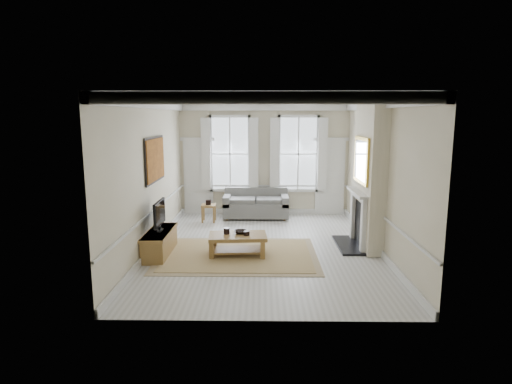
{
  "coord_description": "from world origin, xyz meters",
  "views": [
    {
      "loc": [
        -0.06,
        -9.61,
        3.05
      ],
      "look_at": [
        -0.2,
        0.49,
        1.25
      ],
      "focal_mm": 30.0,
      "sensor_mm": 36.0,
      "label": 1
    }
  ],
  "objects_px": {
    "side_table": "(209,208)",
    "coffee_table": "(238,238)",
    "tv_stand": "(160,243)",
    "sofa": "(256,205)"
  },
  "relations": [
    {
      "from": "side_table",
      "to": "coffee_table",
      "type": "distance_m",
      "value": 3.22
    },
    {
      "from": "sofa",
      "to": "coffee_table",
      "type": "xyz_separation_m",
      "value": [
        -0.35,
        -3.62,
        0.02
      ]
    },
    {
      "from": "side_table",
      "to": "tv_stand",
      "type": "distance_m",
      "value": 3.1
    },
    {
      "from": "sofa",
      "to": "coffee_table",
      "type": "relative_size",
      "value": 1.48
    },
    {
      "from": "sofa",
      "to": "coffee_table",
      "type": "bearing_deg",
      "value": -95.48
    },
    {
      "from": "side_table",
      "to": "tv_stand",
      "type": "relative_size",
      "value": 0.34
    },
    {
      "from": "side_table",
      "to": "tv_stand",
      "type": "bearing_deg",
      "value": -103.48
    },
    {
      "from": "coffee_table",
      "to": "side_table",
      "type": "bearing_deg",
      "value": 104.42
    },
    {
      "from": "coffee_table",
      "to": "tv_stand",
      "type": "relative_size",
      "value": 0.87
    },
    {
      "from": "tv_stand",
      "to": "sofa",
      "type": "bearing_deg",
      "value": 59.68
    }
  ]
}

